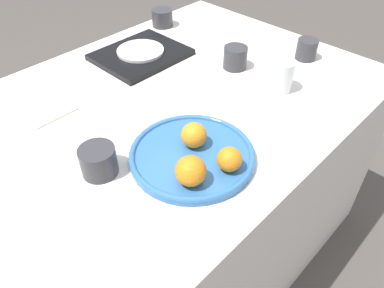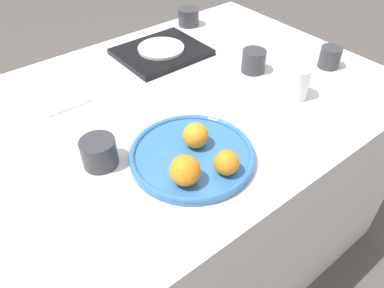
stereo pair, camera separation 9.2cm
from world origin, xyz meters
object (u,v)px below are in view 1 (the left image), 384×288
(orange_2, at_px, (191,171))
(water_glass, at_px, (281,76))
(fruit_platter, at_px, (192,155))
(side_plate, at_px, (140,51))
(cup_1, at_px, (307,49))
(cup_2, at_px, (98,161))
(orange_0, at_px, (194,135))
(orange_1, at_px, (229,159))
(serving_tray, at_px, (141,55))
(napkin, at_px, (47,110))
(cup_0, at_px, (235,58))
(cup_3, at_px, (162,18))

(orange_2, distance_m, water_glass, 0.50)
(orange_2, height_order, water_glass, water_glass)
(fruit_platter, height_order, side_plate, side_plate)
(side_plate, distance_m, cup_1, 0.59)
(fruit_platter, distance_m, cup_2, 0.23)
(fruit_platter, xyz_separation_m, orange_0, (0.03, 0.02, 0.04))
(fruit_platter, bearing_deg, orange_1, -77.19)
(orange_1, xyz_separation_m, cup_2, (-0.21, 0.23, -0.01))
(serving_tray, bearing_deg, water_glass, -71.17)
(orange_0, xyz_separation_m, napkin, (-0.18, 0.43, -0.05))
(side_plate, relative_size, cup_0, 2.08)
(orange_0, bearing_deg, cup_3, 53.10)
(serving_tray, relative_size, napkin, 2.25)
(cup_0, xyz_separation_m, napkin, (-0.59, 0.24, -0.03))
(orange_1, relative_size, orange_2, 0.84)
(serving_tray, xyz_separation_m, cup_2, (-0.45, -0.38, 0.03))
(orange_2, relative_size, napkin, 0.54)
(orange_0, xyz_separation_m, serving_tray, (0.23, 0.49, -0.04))
(orange_1, bearing_deg, cup_2, 132.52)
(cup_0, bearing_deg, napkin, 157.83)
(cup_3, xyz_separation_m, napkin, (-0.65, -0.20, -0.03))
(fruit_platter, height_order, cup_2, cup_2)
(water_glass, height_order, napkin, water_glass)
(fruit_platter, distance_m, cup_3, 0.82)
(serving_tray, xyz_separation_m, napkin, (-0.41, -0.05, -0.01))
(orange_2, bearing_deg, cup_3, 51.29)
(fruit_platter, xyz_separation_m, side_plate, (0.26, 0.51, 0.01))
(orange_2, relative_size, water_glass, 0.72)
(orange_0, bearing_deg, cup_1, 4.67)
(side_plate, bearing_deg, orange_0, -115.58)
(orange_2, relative_size, cup_1, 1.00)
(water_glass, distance_m, cup_1, 0.24)
(cup_3, bearing_deg, orange_2, -128.71)
(orange_2, relative_size, serving_tray, 0.24)
(cup_2, height_order, cup_3, cup_2)
(orange_0, relative_size, cup_1, 0.91)
(serving_tray, relative_size, cup_3, 3.55)
(fruit_platter, distance_m, serving_tray, 0.57)
(serving_tray, bearing_deg, cup_0, -58.74)
(orange_1, height_order, orange_2, orange_2)
(cup_1, bearing_deg, orange_2, -169.49)
(fruit_platter, height_order, napkin, fruit_platter)
(water_glass, distance_m, napkin, 0.72)
(water_glass, xyz_separation_m, cup_2, (-0.61, 0.11, -0.01))
(orange_2, bearing_deg, napkin, 98.33)
(fruit_platter, height_order, cup_1, cup_1)
(orange_0, xyz_separation_m, cup_2, (-0.22, 0.11, -0.01))
(napkin, bearing_deg, orange_0, -67.96)
(orange_0, xyz_separation_m, cup_3, (0.47, 0.63, -0.02))
(serving_tray, bearing_deg, fruit_platter, -117.20)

